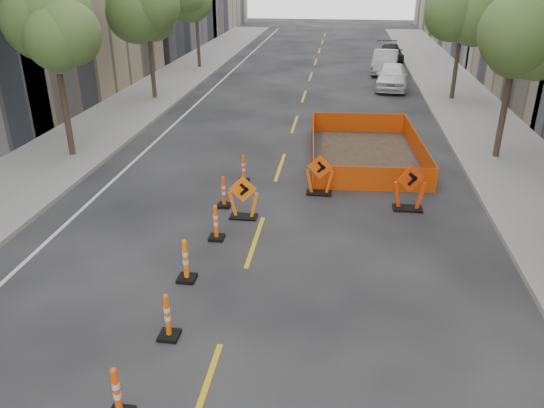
# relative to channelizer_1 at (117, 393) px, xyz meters

# --- Properties ---
(ground_plane) EXTENTS (140.00, 140.00, 0.00)m
(ground_plane) POSITION_rel_channelizer_1_xyz_m (1.29, 2.59, -0.54)
(ground_plane) COLOR black
(sidewalk_left) EXTENTS (4.00, 90.00, 0.15)m
(sidewalk_left) POSITION_rel_channelizer_1_xyz_m (-7.71, 14.59, -0.46)
(sidewalk_left) COLOR gray
(sidewalk_left) RESTS_ON ground
(sidewalk_right) EXTENTS (4.00, 90.00, 0.15)m
(sidewalk_right) POSITION_rel_channelizer_1_xyz_m (10.29, 14.59, -0.46)
(sidewalk_right) COLOR gray
(sidewalk_right) RESTS_ON ground
(tree_l_b) EXTENTS (2.80, 2.80, 5.95)m
(tree_l_b) POSITION_rel_channelizer_1_xyz_m (-7.11, 12.59, 3.99)
(tree_l_b) COLOR #382B1E
(tree_l_b) RESTS_ON ground
(tree_l_c) EXTENTS (2.80, 2.80, 5.95)m
(tree_l_c) POSITION_rel_channelizer_1_xyz_m (-7.11, 22.59, 3.99)
(tree_l_c) COLOR #382B1E
(tree_l_c) RESTS_ON ground
(tree_l_d) EXTENTS (2.80, 2.80, 5.95)m
(tree_l_d) POSITION_rel_channelizer_1_xyz_m (-7.11, 32.59, 3.99)
(tree_l_d) COLOR #382B1E
(tree_l_d) RESTS_ON ground
(tree_r_b) EXTENTS (2.80, 2.80, 5.95)m
(tree_r_b) POSITION_rel_channelizer_1_xyz_m (9.69, 14.59, 3.99)
(tree_r_b) COLOR #382B1E
(tree_r_b) RESTS_ON ground
(tree_r_c) EXTENTS (2.80, 2.80, 5.95)m
(tree_r_c) POSITION_rel_channelizer_1_xyz_m (9.69, 24.59, 3.99)
(tree_r_c) COLOR #382B1E
(tree_r_c) RESTS_ON ground
(channelizer_1) EXTENTS (0.43, 0.43, 1.08)m
(channelizer_1) POSITION_rel_channelizer_1_xyz_m (0.00, 0.00, 0.00)
(channelizer_1) COLOR #FF460A
(channelizer_1) RESTS_ON ground
(channelizer_2) EXTENTS (0.42, 0.42, 1.06)m
(channelizer_2) POSITION_rel_channelizer_1_xyz_m (0.18, 2.19, -0.01)
(channelizer_2) COLOR #DD5609
(channelizer_2) RESTS_ON ground
(channelizer_3) EXTENTS (0.44, 0.44, 1.12)m
(channelizer_3) POSITION_rel_channelizer_1_xyz_m (-0.06, 4.38, 0.02)
(channelizer_3) COLOR orange
(channelizer_3) RESTS_ON ground
(channelizer_4) EXTENTS (0.42, 0.42, 1.06)m
(channelizer_4) POSITION_rel_channelizer_1_xyz_m (0.18, 6.57, -0.01)
(channelizer_4) COLOR #FF550A
(channelizer_4) RESTS_ON ground
(channelizer_5) EXTENTS (0.41, 0.41, 1.04)m
(channelizer_5) POSITION_rel_channelizer_1_xyz_m (-0.07, 8.75, -0.02)
(channelizer_5) COLOR #FF410A
(channelizer_5) RESTS_ON ground
(channelizer_6) EXTENTS (0.40, 0.40, 1.01)m
(channelizer_6) POSITION_rel_channelizer_1_xyz_m (0.17, 10.94, -0.04)
(channelizer_6) COLOR #FE4D0A
(channelizer_6) RESTS_ON ground
(chevron_sign_left) EXTENTS (0.99, 0.67, 1.39)m
(chevron_sign_left) POSITION_rel_channelizer_1_xyz_m (0.69, 8.02, 0.15)
(chevron_sign_left) COLOR orange
(chevron_sign_left) RESTS_ON ground
(chevron_sign_center) EXTENTS (1.01, 0.69, 1.40)m
(chevron_sign_center) POSITION_rel_channelizer_1_xyz_m (2.89, 10.18, 0.16)
(chevron_sign_center) COLOR #E74909
(chevron_sign_center) RESTS_ON ground
(chevron_sign_right) EXTENTS (1.18, 0.96, 1.53)m
(chevron_sign_right) POSITION_rel_channelizer_1_xyz_m (5.74, 9.30, 0.23)
(chevron_sign_right) COLOR red
(chevron_sign_right) RESTS_ON ground
(safety_fence) EXTENTS (4.58, 7.32, 0.88)m
(safety_fence) POSITION_rel_channelizer_1_xyz_m (4.52, 14.20, -0.10)
(safety_fence) COLOR #FF500D
(safety_fence) RESTS_ON ground
(parked_car_near) EXTENTS (2.25, 4.71, 1.55)m
(parked_car_near) POSITION_rel_channelizer_1_xyz_m (6.50, 27.38, 0.24)
(parked_car_near) COLOR white
(parked_car_near) RESTS_ON ground
(parked_car_mid) EXTENTS (2.19, 4.88, 1.55)m
(parked_car_mid) POSITION_rel_channelizer_1_xyz_m (6.40, 32.62, 0.24)
(parked_car_mid) COLOR #949398
(parked_car_mid) RESTS_ON ground
(parked_car_far) EXTENTS (2.09, 4.80, 1.37)m
(parked_car_far) POSITION_rel_channelizer_1_xyz_m (7.06, 37.95, 0.15)
(parked_car_far) COLOR black
(parked_car_far) RESTS_ON ground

